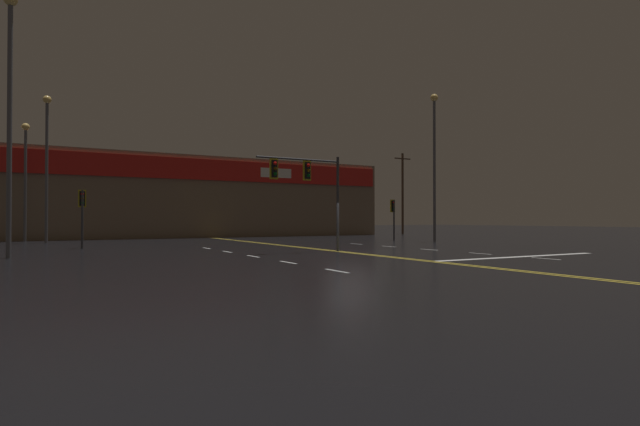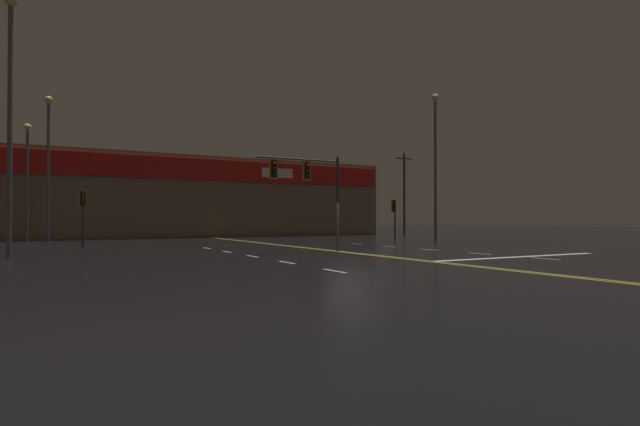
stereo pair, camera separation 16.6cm
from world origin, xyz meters
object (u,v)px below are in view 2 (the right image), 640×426
(traffic_signal_median, at_px, (305,178))
(streetlight_near_right, at_px, (10,93))
(streetlight_median_approach, at_px, (27,165))
(streetlight_near_left, at_px, (435,149))
(streetlight_far_left, at_px, (48,150))
(traffic_signal_corner_northwest, at_px, (83,205))
(traffic_signal_corner_northeast, at_px, (394,210))

(traffic_signal_median, distance_m, streetlight_near_right, 13.42)
(streetlight_near_right, height_order, streetlight_median_approach, streetlight_near_right)
(streetlight_near_left, relative_size, streetlight_far_left, 1.07)
(streetlight_near_left, bearing_deg, streetlight_median_approach, 150.49)
(traffic_signal_corner_northwest, distance_m, streetlight_near_right, 8.54)
(traffic_signal_median, relative_size, streetlight_near_left, 0.44)
(streetlight_far_left, bearing_deg, traffic_signal_corner_northwest, -78.26)
(streetlight_near_left, relative_size, streetlight_median_approach, 1.24)
(traffic_signal_median, relative_size, streetlight_far_left, 0.47)
(traffic_signal_median, distance_m, streetlight_far_left, 21.01)
(traffic_signal_corner_northwest, relative_size, traffic_signal_corner_northeast, 1.04)
(streetlight_near_right, relative_size, streetlight_far_left, 1.10)
(traffic_signal_corner_northeast, distance_m, streetlight_median_approach, 28.09)
(traffic_signal_corner_northwest, bearing_deg, streetlight_median_approach, 104.52)
(traffic_signal_median, relative_size, streetlight_near_right, 0.43)
(traffic_signal_median, xyz_separation_m, streetlight_far_left, (-11.23, 17.54, 2.79))
(streetlight_near_right, bearing_deg, streetlight_far_left, 84.29)
(traffic_signal_corner_northwest, bearing_deg, traffic_signal_median, -44.07)
(traffic_signal_corner_northeast, height_order, streetlight_near_left, streetlight_near_left)
(streetlight_near_left, distance_m, streetlight_near_right, 26.95)
(traffic_signal_median, relative_size, traffic_signal_corner_northwest, 1.47)
(streetlight_near_right, bearing_deg, traffic_signal_corner_northwest, 63.48)
(traffic_signal_corner_northeast, bearing_deg, streetlight_far_left, 160.88)
(traffic_signal_corner_northwest, distance_m, streetlight_far_left, 9.44)
(streetlight_near_right, bearing_deg, traffic_signal_median, -12.21)
(streetlight_near_right, bearing_deg, traffic_signal_corner_northeast, 14.46)
(traffic_signal_corner_northeast, relative_size, streetlight_near_right, 0.28)
(streetlight_near_right, bearing_deg, streetlight_median_approach, 89.67)
(traffic_signal_median, height_order, streetlight_near_left, streetlight_near_left)
(traffic_signal_median, xyz_separation_m, traffic_signal_corner_northeast, (12.61, 9.28, -1.36))
(traffic_signal_corner_northwest, distance_m, traffic_signal_corner_northeast, 22.10)
(traffic_signal_corner_northeast, relative_size, streetlight_median_approach, 0.36)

